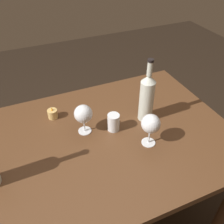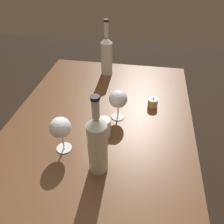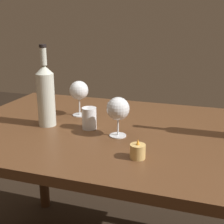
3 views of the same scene
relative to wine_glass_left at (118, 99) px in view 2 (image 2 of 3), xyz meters
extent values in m
plane|color=black|center=(0.06, -0.08, -0.85)|extent=(6.00, 6.00, 0.00)
cube|color=#56351E|center=(0.06, -0.08, -0.13)|extent=(1.30, 0.90, 0.04)
cylinder|color=#412816|center=(-0.52, -0.46, -0.50)|extent=(0.06, 0.06, 0.70)
cylinder|color=#412816|center=(-0.52, 0.30, -0.50)|extent=(0.06, 0.06, 0.70)
cylinder|color=white|center=(0.00, 0.00, -0.11)|extent=(0.07, 0.07, 0.00)
cylinder|color=white|center=(0.00, 0.00, -0.07)|extent=(0.01, 0.01, 0.07)
sphere|color=white|center=(0.00, 0.00, 0.00)|extent=(0.09, 0.09, 0.09)
cylinder|color=beige|center=(0.00, 0.00, 0.00)|extent=(0.07, 0.07, 0.01)
cylinder|color=white|center=(0.25, -0.20, -0.11)|extent=(0.07, 0.07, 0.00)
cylinder|color=white|center=(0.25, -0.20, -0.06)|extent=(0.01, 0.01, 0.08)
sphere|color=white|center=(0.25, -0.20, 0.01)|extent=(0.09, 0.09, 0.09)
cylinder|color=beige|center=(0.25, -0.20, 0.01)|extent=(0.07, 0.07, 0.02)
cylinder|color=silver|center=(-0.44, -0.14, 0.00)|extent=(0.07, 0.07, 0.21)
cone|color=silver|center=(-0.44, -0.14, 0.12)|extent=(0.07, 0.07, 0.03)
cylinder|color=silver|center=(-0.44, -0.14, 0.18)|extent=(0.03, 0.03, 0.09)
cylinder|color=black|center=(-0.44, -0.14, 0.23)|extent=(0.03, 0.03, 0.01)
cylinder|color=silver|center=(0.33, -0.03, 0.00)|extent=(0.07, 0.07, 0.22)
cone|color=silver|center=(0.33, -0.03, 0.13)|extent=(0.07, 0.07, 0.03)
cylinder|color=silver|center=(0.33, -0.03, 0.19)|extent=(0.03, 0.03, 0.07)
cylinder|color=black|center=(0.33, -0.03, 0.23)|extent=(0.03, 0.03, 0.01)
cylinder|color=white|center=(0.14, -0.04, -0.06)|extent=(0.06, 0.06, 0.09)
cylinder|color=silver|center=(0.14, -0.04, -0.07)|extent=(0.05, 0.05, 0.06)
cylinder|color=#DBB266|center=(-0.12, 0.17, -0.08)|extent=(0.05, 0.05, 0.05)
cylinder|color=white|center=(-0.12, 0.17, -0.09)|extent=(0.04, 0.04, 0.03)
cone|color=#F99E2D|center=(-0.12, 0.17, -0.05)|extent=(0.01, 0.01, 0.02)
camera|label=1|loc=(-0.23, -0.88, 0.74)|focal=39.43mm
camera|label=2|loc=(0.88, 0.12, 0.62)|focal=36.28mm
camera|label=3|loc=(-0.33, 1.08, 0.34)|focal=49.75mm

